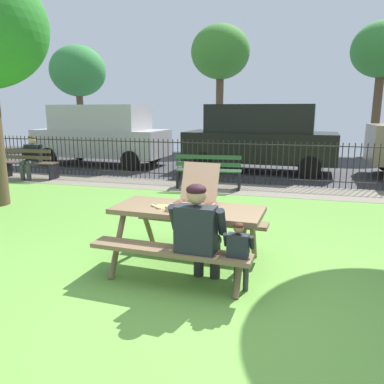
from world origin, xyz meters
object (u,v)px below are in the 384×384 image
pizza_slice_on_table (161,206)px  park_bench_left (29,164)px  picnic_table_foreground (188,221)px  pizza_box_open (195,199)px  far_tree_center (383,51)px  parked_car_left (260,137)px  adult_at_table (199,232)px  parked_car_far_left (101,134)px  far_tree_midleft (220,53)px  child_at_table (239,251)px  far_tree_left (78,72)px  park_bench_center (209,172)px  person_on_park_bench (32,155)px

pizza_slice_on_table → park_bench_left: 7.48m
picnic_table_foreground → pizza_box_open: 0.28m
pizza_slice_on_table → far_tree_center: (4.86, 14.16, 3.56)m
parked_car_left → park_bench_left: bearing=-154.1°
adult_at_table → parked_car_far_left: (-5.65, 8.27, 0.44)m
picnic_table_foreground → far_tree_midleft: far_tree_midleft is taller
child_at_table → parked_car_far_left: parked_car_far_left is taller
far_tree_center → far_tree_left: bearing=180.0°
parked_car_far_left → parked_car_left: same height
park_bench_center → person_on_park_bench: (-5.13, 0.02, 0.24)m
picnic_table_foreground → person_on_park_bench: bearing=141.3°
pizza_slice_on_table → adult_at_table: (0.60, -0.48, -0.12)m
parked_car_left → far_tree_left: (-10.19, 6.37, 2.77)m
person_on_park_bench → pizza_box_open: bearing=-38.0°
pizza_box_open → child_at_table: pizza_box_open is taller
park_bench_center → parked_car_left: size_ratio=0.35×
far_tree_left → far_tree_center: size_ratio=0.93×
pizza_slice_on_table → far_tree_left: 17.46m
adult_at_table → far_tree_center: far_tree_center is taller
park_bench_left → far_tree_left: size_ratio=0.31×
pizza_box_open → parked_car_far_left: (-5.45, 7.70, 0.23)m
pizza_box_open → adult_at_table: size_ratio=0.52×
park_bench_center → park_bench_left: bearing=-180.0°
parked_car_far_left → far_tree_center: far_tree_center is taller
parked_car_left → far_tree_left: size_ratio=0.90×
pizza_slice_on_table → picnic_table_foreground: bearing=7.3°
park_bench_center → parked_car_far_left: 5.50m
far_tree_left → far_tree_center: (14.60, 0.00, 0.47)m
pizza_slice_on_table → parked_car_left: size_ratio=0.06×
child_at_table → far_tree_center: 15.66m
picnic_table_foreground → park_bench_center: park_bench_center is taller
person_on_park_bench → far_tree_left: (-4.11, 9.35, 3.21)m
picnic_table_foreground → pizza_slice_on_table: 0.37m
pizza_slice_on_table → park_bench_left: bearing=140.1°
pizza_box_open → park_bench_center: bearing=100.8°
pizza_box_open → far_tree_left: 17.60m
pizza_slice_on_table → child_at_table: child_at_table is taller
pizza_box_open → park_bench_left: (-6.13, 4.70, -0.45)m
child_at_table → parked_car_far_left: (-6.10, 8.32, 0.59)m
park_bench_left → parked_car_far_left: parked_car_far_left is taller
pizza_slice_on_table → park_bench_left: size_ratio=0.17×
park_bench_left → parked_car_left: (6.18, 3.00, 0.68)m
adult_at_table → child_at_table: bearing=-7.1°
parked_car_left → far_tree_midleft: size_ratio=0.81×
adult_at_table → parked_car_left: 8.28m
adult_at_table → pizza_slice_on_table: bearing=141.4°
person_on_park_bench → parked_car_far_left: (0.57, 2.98, 0.44)m
child_at_table → park_bench_left: bearing=141.9°
adult_at_table → person_on_park_bench: size_ratio=1.00×
child_at_table → far_tree_center: (3.81, 14.69, 3.83)m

